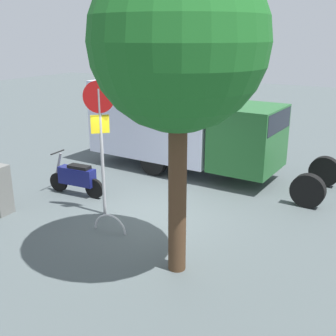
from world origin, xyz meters
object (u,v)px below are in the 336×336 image
object	(u,v)px
motorcycle	(77,177)
stop_sign	(100,128)
bike_rack_hoop	(110,231)
box_truck_near	(184,123)
street_tree	(179,43)

from	to	relation	value
motorcycle	stop_sign	distance (m)	2.37
motorcycle	bike_rack_hoop	bearing A→B (deg)	143.84
bike_rack_hoop	box_truck_near	bearing A→B (deg)	-82.40
street_tree	box_truck_near	bearing A→B (deg)	-63.43
motorcycle	stop_sign	bearing A→B (deg)	151.65
motorcycle	stop_sign	size ratio (longest dim) A/B	0.54
street_tree	bike_rack_hoop	bearing A→B (deg)	-16.71
box_truck_near	motorcycle	xyz separation A→B (m)	(1.55, 3.50, -1.08)
street_tree	bike_rack_hoop	distance (m)	4.75
stop_sign	street_tree	xyz separation A→B (m)	(-2.82, 1.34, 1.98)
box_truck_near	bike_rack_hoop	distance (m)	5.18
stop_sign	street_tree	bearing A→B (deg)	154.51
stop_sign	bike_rack_hoop	distance (m)	2.45
stop_sign	bike_rack_hoop	bearing A→B (deg)	134.94
street_tree	stop_sign	bearing A→B (deg)	-25.49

